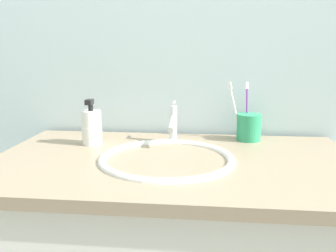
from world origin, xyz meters
TOP-DOWN VIEW (x-y plane):
  - tiled_wall_back at (0.00, 0.35)m, footprint 2.24×0.04m
  - sink_basin at (-0.02, -0.01)m, footprint 0.38×0.38m
  - faucet at (-0.02, 0.17)m, footprint 0.02×0.15m
  - toothbrush_cup at (0.23, 0.24)m, footprint 0.08×0.08m
  - toothbrush_white at (0.18, 0.26)m, footprint 0.06×0.03m
  - toothbrush_purple at (0.23, 0.26)m, footprint 0.01×0.04m
  - soap_dispenser at (-0.28, 0.13)m, footprint 0.06×0.06m

SIDE VIEW (x-z plane):
  - sink_basin at x=-0.02m, z-range 0.80..0.92m
  - toothbrush_cup at x=0.23m, z-range 0.90..0.99m
  - soap_dispenser at x=-0.28m, z-range 0.88..1.03m
  - faucet at x=-0.02m, z-range 0.90..1.04m
  - toothbrush_white at x=0.18m, z-range 0.92..1.11m
  - toothbrush_purple at x=0.23m, z-range 0.92..1.11m
  - tiled_wall_back at x=0.00m, z-range 0.00..2.40m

